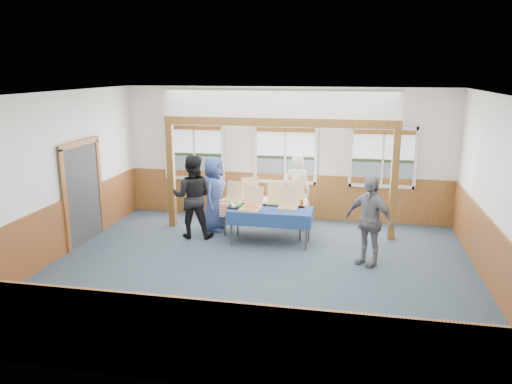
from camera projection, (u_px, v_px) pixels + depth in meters
floor at (258, 271)px, 9.17m from camera, size 8.00×8.00×0.00m
ceiling at (259, 94)px, 8.40m from camera, size 8.00×8.00×0.00m
wall_back at (286, 154)px, 12.12m from camera, size 8.00×0.00×8.00m
wall_front at (198, 258)px, 5.45m from camera, size 8.00×0.00×8.00m
wall_left at (53, 177)px, 9.54m from camera, size 0.00×8.00×8.00m
wall_right at (502, 197)px, 8.04m from camera, size 0.00×8.00×8.00m
wainscot_back at (285, 196)px, 12.35m from camera, size 7.98×0.05×1.10m
wainscot_front at (202, 343)px, 5.73m from camera, size 7.98×0.05×1.10m
wainscot_left at (60, 229)px, 9.79m from camera, size 0.05×6.98×1.10m
wainscot_right at (493, 258)px, 8.30m from camera, size 0.05×6.98×1.10m
cased_opening at (82, 194)px, 10.52m from camera, size 0.06×1.30×2.10m
window_left at (194, 148)px, 12.49m from camera, size 1.56×0.10×1.46m
window_mid at (285, 151)px, 12.06m from camera, size 1.56×0.10×1.46m
window_right at (383, 154)px, 11.63m from camera, size 1.56×0.10×1.46m
post_left at (171, 176)px, 11.54m from camera, size 0.15×0.15×2.40m
post_right at (394, 185)px, 10.61m from camera, size 0.15×0.15×2.40m
cross_beam at (279, 122)px, 10.76m from camera, size 5.15×0.18×0.18m
table_left at (271, 212)px, 10.44m from camera, size 1.83×1.03×0.76m
table_right at (265, 204)px, 11.06m from camera, size 2.02×1.57×0.76m
pizza_box_a at (251, 206)px, 10.39m from camera, size 0.46×0.54×0.45m
pizza_box_b at (288, 205)px, 10.50m from camera, size 0.40×0.48×0.43m
pizza_box_c at (231, 198)px, 11.07m from camera, size 0.46×0.52×0.41m
pizza_box_d at (250, 195)px, 11.28m from camera, size 0.50×0.57×0.44m
pizza_box_e at (275, 200)px, 10.91m from camera, size 0.41×0.49×0.41m
pizza_box_f at (294, 198)px, 11.04m from camera, size 0.41×0.49×0.42m
veggie_tray at (236, 206)px, 10.56m from camera, size 0.39×0.39×0.09m
drink_glass at (302, 203)px, 10.63m from camera, size 0.07×0.07×0.15m
woman_white at (297, 191)px, 11.56m from camera, size 0.63×0.42×1.70m
woman_black at (193, 197)px, 10.82m from camera, size 0.97×0.80×1.83m
man_blue at (214, 193)px, 11.33m from camera, size 0.61×0.88×1.70m
person_grey at (369, 221)px, 9.30m from camera, size 1.06×0.91×1.71m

